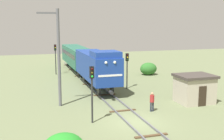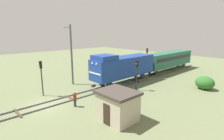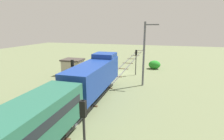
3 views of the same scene
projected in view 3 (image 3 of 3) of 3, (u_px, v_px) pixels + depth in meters
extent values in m
plane|color=#66704C|center=(119.00, 72.00, 32.27)|extent=(104.69, 104.69, 0.00)
cube|color=#595960|center=(123.00, 72.00, 32.06)|extent=(0.10, 69.80, 0.16)
cube|color=#595960|center=(115.00, 72.00, 32.44)|extent=(0.10, 69.80, 0.16)
cube|color=#4C3823|center=(140.00, 51.00, 62.14)|extent=(2.40, 0.24, 0.09)
cube|color=#4C3823|center=(138.00, 53.00, 56.70)|extent=(2.40, 0.24, 0.09)
cube|color=#4C3823|center=(135.00, 55.00, 51.27)|extent=(2.40, 0.24, 0.09)
cube|color=#4C3823|center=(132.00, 59.00, 45.84)|extent=(2.40, 0.24, 0.09)
cube|color=#4C3823|center=(128.00, 63.00, 40.41)|extent=(2.40, 0.24, 0.09)
cube|color=#4C3823|center=(122.00, 69.00, 34.97)|extent=(2.40, 0.24, 0.09)
cube|color=#4C3823|center=(115.00, 76.00, 29.54)|extent=(2.40, 0.24, 0.09)
cube|color=#4C3823|center=(104.00, 87.00, 24.11)|extent=(2.40, 0.24, 0.09)
cube|color=#4C3823|center=(87.00, 105.00, 18.67)|extent=(2.40, 0.24, 0.09)
cube|color=#4C3823|center=(56.00, 137.00, 13.24)|extent=(2.40, 0.24, 0.09)
cube|color=navy|center=(94.00, 75.00, 20.22)|extent=(2.90, 11.00, 2.90)
cube|color=navy|center=(105.00, 55.00, 23.45)|extent=(2.75, 2.80, 0.60)
cube|color=navy|center=(108.00, 66.00, 25.41)|extent=(2.84, 0.10, 2.84)
cube|color=white|center=(108.00, 67.00, 25.49)|extent=(2.46, 0.06, 0.20)
sphere|color=white|center=(111.00, 58.00, 25.07)|extent=(0.28, 0.28, 0.28)
sphere|color=white|center=(105.00, 58.00, 25.31)|extent=(0.28, 0.28, 0.28)
cylinder|color=#262628|center=(109.00, 77.00, 26.13)|extent=(0.36, 0.50, 0.36)
cylinder|color=#262628|center=(109.00, 83.00, 23.97)|extent=(0.18, 1.10, 1.10)
cylinder|color=#262628|center=(100.00, 82.00, 24.35)|extent=(0.18, 1.10, 1.10)
cylinder|color=#262628|center=(88.00, 105.00, 17.06)|extent=(0.18, 1.10, 1.10)
cylinder|color=#262628|center=(75.00, 104.00, 17.44)|extent=(0.18, 1.10, 1.10)
cylinder|color=#262628|center=(67.00, 128.00, 13.34)|extent=(0.16, 0.96, 0.96)
cylinder|color=#262628|center=(50.00, 125.00, 13.72)|extent=(0.16, 0.96, 0.96)
cylinder|color=#262628|center=(136.00, 63.00, 30.07)|extent=(0.14, 0.14, 4.39)
cube|color=black|center=(136.00, 53.00, 29.65)|extent=(0.32, 0.24, 0.90)
sphere|color=#390606|center=(136.00, 51.00, 29.71)|extent=(0.16, 0.16, 0.16)
sphere|color=#3C3306|center=(136.00, 53.00, 29.78)|extent=(0.16, 0.16, 0.16)
sphere|color=green|center=(136.00, 54.00, 29.85)|extent=(0.16, 0.16, 0.16)
cylinder|color=#262628|center=(73.00, 76.00, 22.36)|extent=(0.14, 0.14, 4.16)
cube|color=black|center=(72.00, 63.00, 21.97)|extent=(0.32, 0.24, 0.90)
sphere|color=#390606|center=(73.00, 61.00, 22.03)|extent=(0.16, 0.16, 0.16)
sphere|color=yellow|center=(73.00, 63.00, 22.10)|extent=(0.16, 0.16, 0.16)
sphere|color=black|center=(73.00, 65.00, 22.17)|extent=(0.16, 0.16, 0.16)
cylinder|color=#262628|center=(84.00, 139.00, 9.43)|extent=(0.14, 0.14, 4.50)
cube|color=black|center=(83.00, 109.00, 9.00)|extent=(0.32, 0.24, 0.90)
sphere|color=#390606|center=(84.00, 103.00, 9.07)|extent=(0.16, 0.16, 0.16)
sphere|color=yellow|center=(84.00, 108.00, 9.14)|extent=(0.16, 0.16, 0.16)
sphere|color=black|center=(84.00, 113.00, 9.20)|extent=(0.16, 0.16, 0.16)
cylinder|color=#262B38|center=(104.00, 72.00, 30.82)|extent=(0.15, 0.15, 0.85)
cylinder|color=#262B38|center=(102.00, 72.00, 30.87)|extent=(0.15, 0.15, 0.85)
cylinder|color=maroon|center=(103.00, 68.00, 30.67)|extent=(0.38, 0.38, 0.62)
sphere|color=tan|center=(103.00, 66.00, 30.57)|extent=(0.23, 0.23, 0.23)
cylinder|color=#595960|center=(144.00, 55.00, 24.12)|extent=(0.28, 0.28, 8.87)
cube|color=#595960|center=(152.00, 25.00, 22.91)|extent=(1.80, 0.16, 0.16)
cube|color=#B2A893|center=(73.00, 67.00, 30.74)|extent=(3.20, 2.60, 2.50)
cube|color=#3F3833|center=(73.00, 60.00, 30.42)|extent=(3.50, 2.90, 0.24)
cube|color=#2D2319|center=(77.00, 67.00, 32.05)|extent=(0.80, 0.06, 1.90)
ellipsoid|color=#248626|center=(154.00, 65.00, 34.93)|extent=(2.32, 1.89, 1.68)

